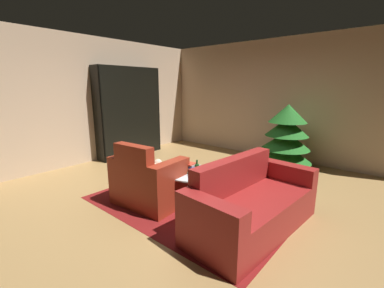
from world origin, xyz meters
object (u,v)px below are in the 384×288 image
object	(u,v)px
bookshelf_unit	(133,114)
armchair_red	(147,182)
bottle_on_table	(197,170)
decorated_tree	(286,137)
coffee_table	(192,175)
book_stack_on_table	(189,167)
couch_red	(251,205)

from	to	relation	value
bookshelf_unit	armchair_red	xyz separation A→B (m)	(2.47, -1.64, -0.70)
bottle_on_table	decorated_tree	bearing A→B (deg)	83.94
coffee_table	decorated_tree	size ratio (longest dim) A/B	0.57
bookshelf_unit	bottle_on_table	distance (m)	3.40
coffee_table	bottle_on_table	distance (m)	0.25
armchair_red	book_stack_on_table	xyz separation A→B (m)	(0.42, 0.44, 0.21)
bottle_on_table	decorated_tree	xyz separation A→B (m)	(0.27, 2.55, 0.11)
couch_red	book_stack_on_table	xyz separation A→B (m)	(-1.04, 0.05, 0.25)
book_stack_on_table	bookshelf_unit	bearing A→B (deg)	157.46
bottle_on_table	coffee_table	bearing A→B (deg)	150.89
book_stack_on_table	bottle_on_table	xyz separation A→B (m)	(0.22, -0.09, 0.03)
bookshelf_unit	coffee_table	world-z (taller)	bookshelf_unit
coffee_table	couch_red	bearing A→B (deg)	-3.50
book_stack_on_table	decorated_tree	bearing A→B (deg)	78.69
decorated_tree	bottle_on_table	bearing A→B (deg)	-96.06
armchair_red	decorated_tree	size ratio (longest dim) A/B	0.77
coffee_table	decorated_tree	bearing A→B (deg)	79.47
armchair_red	coffee_table	world-z (taller)	armchair_red
decorated_tree	bookshelf_unit	bearing A→B (deg)	-159.60
book_stack_on_table	decorated_tree	size ratio (longest dim) A/B	0.15
armchair_red	coffee_table	bearing A→B (deg)	45.13
armchair_red	bottle_on_table	distance (m)	0.77
bookshelf_unit	armchair_red	bearing A→B (deg)	-33.63
coffee_table	book_stack_on_table	distance (m)	0.12
armchair_red	coffee_table	size ratio (longest dim) A/B	1.35
coffee_table	bottle_on_table	bearing A→B (deg)	-29.11
bookshelf_unit	book_stack_on_table	bearing A→B (deg)	-22.54
book_stack_on_table	decorated_tree	distance (m)	2.51
book_stack_on_table	armchair_red	bearing A→B (deg)	-133.30
armchair_red	decorated_tree	distance (m)	3.06
armchair_red	bottle_on_table	xyz separation A→B (m)	(0.64, 0.36, 0.23)
bookshelf_unit	bottle_on_table	bearing A→B (deg)	-22.50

